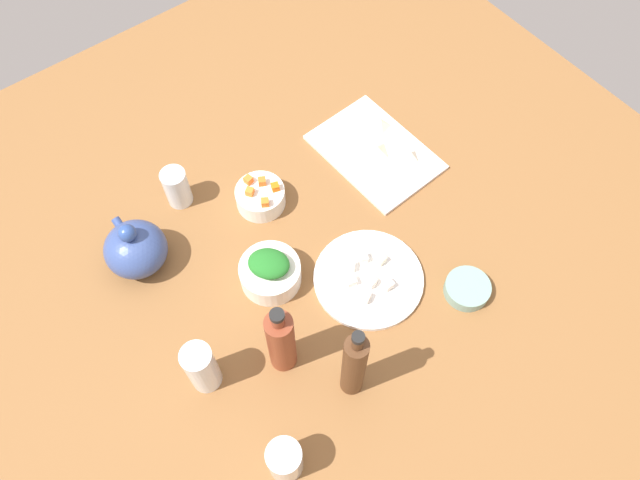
# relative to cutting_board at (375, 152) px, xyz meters

# --- Properties ---
(tabletop) EXTENTS (1.90, 1.90, 0.03)m
(tabletop) POSITION_rel_cutting_board_xyz_m (-0.14, 0.29, -0.02)
(tabletop) COLOR brown
(tabletop) RESTS_ON ground
(cutting_board) EXTENTS (0.33, 0.24, 0.01)m
(cutting_board) POSITION_rel_cutting_board_xyz_m (0.00, 0.00, 0.00)
(cutting_board) COLOR silver
(cutting_board) RESTS_ON tabletop
(plate_tofu) EXTENTS (0.25, 0.25, 0.01)m
(plate_tofu) POSITION_rel_cutting_board_xyz_m (-0.27, 0.25, 0.00)
(plate_tofu) COLOR white
(plate_tofu) RESTS_ON tabletop
(bowl_greens) EXTENTS (0.14, 0.14, 0.06)m
(bowl_greens) POSITION_rel_cutting_board_xyz_m (-0.13, 0.43, 0.02)
(bowl_greens) COLOR white
(bowl_greens) RESTS_ON tabletop
(bowl_carrots) EXTENTS (0.12, 0.12, 0.05)m
(bowl_carrots) POSITION_rel_cutting_board_xyz_m (0.05, 0.32, 0.02)
(bowl_carrots) COLOR white
(bowl_carrots) RESTS_ON tabletop
(bowl_small_side) EXTENTS (0.10, 0.10, 0.03)m
(bowl_small_side) POSITION_rel_cutting_board_xyz_m (-0.43, 0.09, 0.01)
(bowl_small_side) COLOR #789E91
(bowl_small_side) RESTS_ON tabletop
(teapot) EXTENTS (0.16, 0.14, 0.15)m
(teapot) POSITION_rel_cutting_board_xyz_m (0.09, 0.64, 0.05)
(teapot) COLOR #364B87
(teapot) RESTS_ON tabletop
(bottle_0) EXTENTS (0.05, 0.05, 0.28)m
(bottle_0) POSITION_rel_cutting_board_xyz_m (-0.44, 0.43, 0.12)
(bottle_0) COLOR #51301B
(bottle_0) RESTS_ON tabletop
(bottle_1) EXTENTS (0.06, 0.06, 0.25)m
(bottle_1) POSITION_rel_cutting_board_xyz_m (-0.31, 0.52, 0.10)
(bottle_1) COLOR brown
(bottle_1) RESTS_ON tabletop
(drinking_glass_0) EXTENTS (0.07, 0.07, 0.11)m
(drinking_glass_0) POSITION_rel_cutting_board_xyz_m (-0.49, 0.64, 0.05)
(drinking_glass_0) COLOR white
(drinking_glass_0) RESTS_ON tabletop
(drinking_glass_1) EXTENTS (0.06, 0.06, 0.11)m
(drinking_glass_1) POSITION_rel_cutting_board_xyz_m (0.18, 0.48, 0.05)
(drinking_glass_1) COLOR white
(drinking_glass_1) RESTS_ON tabletop
(drinking_glass_2) EXTENTS (0.06, 0.06, 0.15)m
(drinking_glass_2) POSITION_rel_cutting_board_xyz_m (-0.24, 0.67, 0.07)
(drinking_glass_2) COLOR white
(drinking_glass_2) RESTS_ON tabletop
(carrot_cube_0) EXTENTS (0.02, 0.02, 0.02)m
(carrot_cube_0) POSITION_rel_cutting_board_xyz_m (0.07, 0.31, 0.06)
(carrot_cube_0) COLOR orange
(carrot_cube_0) RESTS_ON bowl_carrots
(carrot_cube_1) EXTENTS (0.02, 0.02, 0.02)m
(carrot_cube_1) POSITION_rel_cutting_board_xyz_m (0.03, 0.29, 0.06)
(carrot_cube_1) COLOR orange
(carrot_cube_1) RESTS_ON bowl_carrots
(carrot_cube_2) EXTENTS (0.02, 0.02, 0.02)m
(carrot_cube_2) POSITION_rel_cutting_board_xyz_m (0.01, 0.34, 0.06)
(carrot_cube_2) COLOR orange
(carrot_cube_2) RESTS_ON bowl_carrots
(carrot_cube_3) EXTENTS (0.03, 0.03, 0.02)m
(carrot_cube_3) POSITION_rel_cutting_board_xyz_m (0.06, 0.35, 0.06)
(carrot_cube_3) COLOR orange
(carrot_cube_3) RESTS_ON bowl_carrots
(carrot_cube_4) EXTENTS (0.02, 0.02, 0.02)m
(carrot_cube_4) POSITION_rel_cutting_board_xyz_m (0.09, 0.33, 0.06)
(carrot_cube_4) COLOR orange
(carrot_cube_4) RESTS_ON bowl_carrots
(chopped_greens_mound) EXTENTS (0.12, 0.12, 0.04)m
(chopped_greens_mound) POSITION_rel_cutting_board_xyz_m (-0.13, 0.43, 0.07)
(chopped_greens_mound) COLOR #226F25
(chopped_greens_mound) RESTS_ON bowl_greens
(tofu_cube_0) EXTENTS (0.02, 0.02, 0.02)m
(tofu_cube_0) POSITION_rel_cutting_board_xyz_m (-0.32, 0.23, 0.02)
(tofu_cube_0) COLOR white
(tofu_cube_0) RESTS_ON plate_tofu
(tofu_cube_1) EXTENTS (0.03, 0.03, 0.02)m
(tofu_cube_1) POSITION_rel_cutting_board_xyz_m (-0.26, 0.29, 0.02)
(tofu_cube_1) COLOR white
(tofu_cube_1) RESTS_ON plate_tofu
(tofu_cube_2) EXTENTS (0.02, 0.02, 0.02)m
(tofu_cube_2) POSITION_rel_cutting_board_xyz_m (-0.26, 0.20, 0.02)
(tofu_cube_2) COLOR white
(tofu_cube_2) RESTS_ON plate_tofu
(tofu_cube_3) EXTENTS (0.03, 0.03, 0.02)m
(tofu_cube_3) POSITION_rel_cutting_board_xyz_m (-0.29, 0.26, 0.02)
(tofu_cube_3) COLOR white
(tofu_cube_3) RESTS_ON plate_tofu
(tofu_cube_4) EXTENTS (0.03, 0.03, 0.02)m
(tofu_cube_4) POSITION_rel_cutting_board_xyz_m (-0.23, 0.23, 0.02)
(tofu_cube_4) COLOR white
(tofu_cube_4) RESTS_ON plate_tofu
(tofu_cube_5) EXTENTS (0.03, 0.03, 0.02)m
(tofu_cube_5) POSITION_rel_cutting_board_xyz_m (-0.23, 0.27, 0.02)
(tofu_cube_5) COLOR white
(tofu_cube_5) RESTS_ON plate_tofu
(tofu_cube_6) EXTENTS (0.03, 0.03, 0.02)m
(tofu_cube_6) POSITION_rel_cutting_board_xyz_m (-0.31, 0.29, 0.02)
(tofu_cube_6) COLOR #F6E3CC
(tofu_cube_6) RESTS_ON plate_tofu
(dumpling_0) EXTENTS (0.06, 0.06, 0.02)m
(dumpling_0) POSITION_rel_cutting_board_xyz_m (0.05, -0.07, 0.02)
(dumpling_0) COLOR beige
(dumpling_0) RESTS_ON cutting_board
(dumpling_1) EXTENTS (0.07, 0.07, 0.02)m
(dumpling_1) POSITION_rel_cutting_board_xyz_m (-0.01, -0.00, 0.02)
(dumpling_1) COLOR beige
(dumpling_1) RESTS_ON cutting_board
(dumpling_2) EXTENTS (0.05, 0.05, 0.03)m
(dumpling_2) POSITION_rel_cutting_board_xyz_m (-0.07, -0.06, 0.02)
(dumpling_2) COLOR beige
(dumpling_2) RESTS_ON cutting_board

